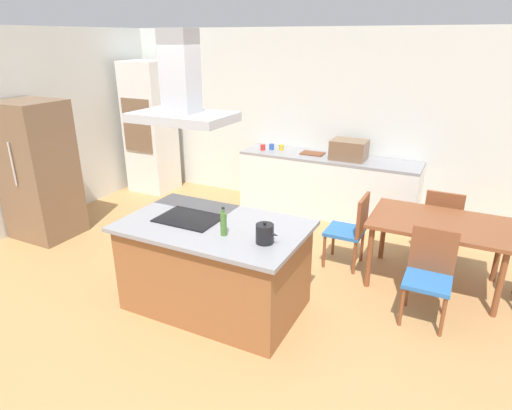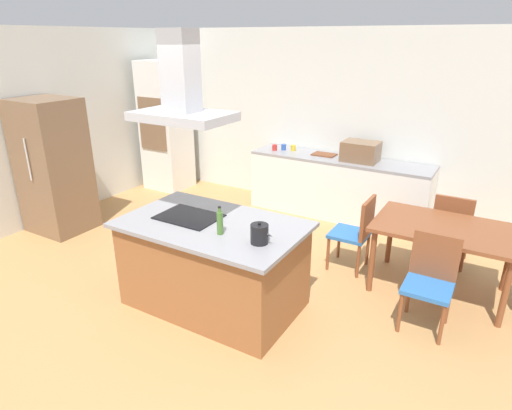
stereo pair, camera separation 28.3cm
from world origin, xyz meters
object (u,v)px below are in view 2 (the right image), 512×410
object	(u,v)px
refrigerator	(53,167)
dining_table	(445,234)
chair_facing_back_wall	(452,225)
tea_kettle	(260,234)
countertop_microwave	(361,151)
coffee_mug_red	(275,147)
wall_oven_stack	(166,126)
cooktop	(189,217)
chair_facing_island	(431,276)
chair_at_left_end	(357,229)
coffee_mug_yellow	(293,148)
cutting_board	(324,155)
coffee_mug_blue	(284,147)
olive_oil_bottle	(220,222)
range_hood	(181,92)

from	to	relation	value
refrigerator	dining_table	world-z (taller)	refrigerator
dining_table	chair_facing_back_wall	bearing A→B (deg)	90.00
tea_kettle	countertop_microwave	world-z (taller)	countertop_microwave
coffee_mug_red	wall_oven_stack	world-z (taller)	wall_oven_stack
cooktop	dining_table	size ratio (longest dim) A/B	0.43
cooktop	chair_facing_back_wall	world-z (taller)	cooktop
coffee_mug_red	chair_facing_island	size ratio (longest dim) A/B	0.10
chair_facing_island	cooktop	bearing A→B (deg)	-161.02
coffee_mug_red	chair_at_left_end	world-z (taller)	coffee_mug_red
coffee_mug_yellow	cutting_board	size ratio (longest dim) A/B	0.26
chair_at_left_end	chair_facing_back_wall	world-z (taller)	same
wall_oven_stack	refrigerator	size ratio (longest dim) A/B	1.21
coffee_mug_blue	chair_facing_island	size ratio (longest dim) A/B	0.10
refrigerator	chair_facing_island	xyz separation A→B (m)	(4.89, 0.31, -0.40)
cutting_board	chair_facing_back_wall	size ratio (longest dim) A/B	0.38
countertop_microwave	coffee_mug_yellow	bearing A→B (deg)	177.02
cutting_board	dining_table	distance (m)	2.49
cooktop	wall_oven_stack	distance (m)	3.73
chair_facing_back_wall	refrigerator	bearing A→B (deg)	-161.48
olive_oil_bottle	countertop_microwave	xyz separation A→B (m)	(0.30, 3.04, 0.03)
countertop_microwave	coffee_mug_red	xyz separation A→B (m)	(-1.35, -0.07, -0.09)
chair_at_left_end	tea_kettle	bearing A→B (deg)	-103.95
chair_facing_island	range_hood	size ratio (longest dim) A/B	0.99
dining_table	chair_facing_island	world-z (taller)	chair_facing_island
tea_kettle	refrigerator	xyz separation A→B (m)	(-3.59, 0.58, -0.08)
tea_kettle	coffee_mug_yellow	size ratio (longest dim) A/B	2.31
cooktop	olive_oil_bottle	xyz separation A→B (m)	(0.49, -0.16, 0.11)
cutting_board	coffee_mug_red	bearing A→B (deg)	-171.44
cooktop	range_hood	bearing A→B (deg)	0.00
coffee_mug_yellow	chair_facing_island	bearing A→B (deg)	-41.36
cutting_board	wall_oven_stack	distance (m)	2.87
cutting_board	chair_facing_island	bearing A→B (deg)	-48.00
cooktop	refrigerator	world-z (taller)	refrigerator
coffee_mug_yellow	range_hood	bearing A→B (deg)	-84.34
olive_oil_bottle	refrigerator	size ratio (longest dim) A/B	0.15
cutting_board	dining_table	bearing A→B (deg)	-37.64
coffee_mug_blue	refrigerator	xyz separation A→B (m)	(-2.26, -2.46, -0.03)
wall_oven_stack	countertop_microwave	bearing A→B (deg)	3.91
countertop_microwave	dining_table	xyz separation A→B (m)	(1.39, -1.46, -0.37)
olive_oil_bottle	chair_facing_island	size ratio (longest dim) A/B	0.30
chair_at_left_end	refrigerator	bearing A→B (deg)	-166.24
cutting_board	wall_oven_stack	size ratio (longest dim) A/B	0.15
cooktop	tea_kettle	distance (m)	0.90
wall_oven_stack	coffee_mug_red	bearing A→B (deg)	4.58
coffee_mug_blue	chair_at_left_end	distance (m)	2.32
coffee_mug_blue	coffee_mug_yellow	xyz separation A→B (m)	(0.15, 0.03, 0.00)
countertop_microwave	coffee_mug_yellow	world-z (taller)	countertop_microwave
coffee_mug_blue	chair_facing_island	distance (m)	3.43
coffee_mug_yellow	refrigerator	xyz separation A→B (m)	(-2.41, -2.49, -0.03)
tea_kettle	chair_facing_island	xyz separation A→B (m)	(1.30, 0.89, -0.48)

